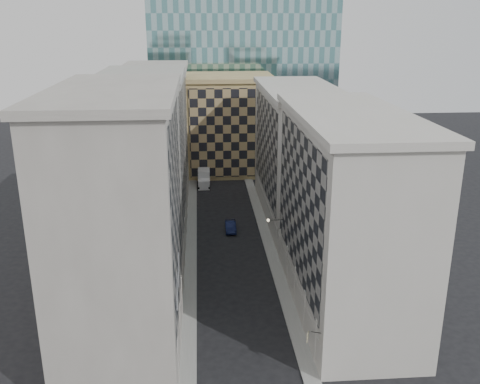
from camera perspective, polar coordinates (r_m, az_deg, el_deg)
sidewalk_west at (r=71.55m, az=-5.24°, el=-6.06°), size 1.50×100.00×0.15m
sidewalk_east at (r=72.09m, az=3.17°, el=-5.81°), size 1.50×100.00×0.15m
bldg_left_a at (r=49.98m, az=-12.33°, el=-2.82°), size 10.80×22.80×23.70m
bldg_left_b at (r=70.95m, az=-10.04°, el=3.18°), size 10.80×22.80×22.70m
bldg_left_c at (r=92.40m, az=-8.79°, el=6.42°), size 10.80×22.80×21.70m
bldg_right_a at (r=55.69m, az=11.11°, el=-2.18°), size 10.80×26.80×20.70m
bldg_right_b at (r=81.01m, az=6.16°, el=4.15°), size 10.80×28.80×19.70m
tan_block at (r=105.20m, az=-1.20°, el=7.29°), size 16.80×14.80×18.80m
church_tower at (r=117.31m, az=-2.68°, el=17.02°), size 7.20×7.20×51.50m
flagpoles_left at (r=46.52m, az=-6.65°, el=-9.32°), size 0.10×6.33×2.33m
bracket_lamp at (r=64.14m, az=3.18°, el=-3.02°), size 1.98×0.36×0.36m
box_truck at (r=97.42m, az=-3.87°, el=1.39°), size 2.21×5.27×2.88m
dark_car at (r=76.95m, az=-1.02°, el=-3.67°), size 1.54×4.33×1.42m
shop_sign at (r=46.82m, az=7.30°, el=-15.06°), size 1.26×0.71×0.81m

